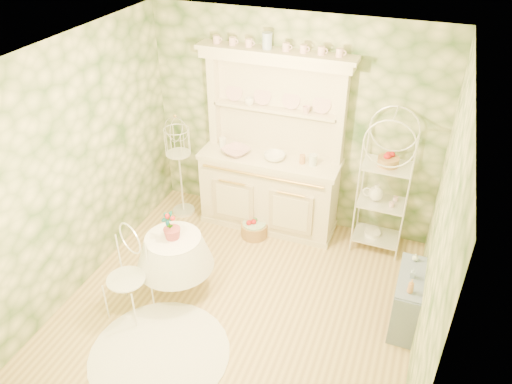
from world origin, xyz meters
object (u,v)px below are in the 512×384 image
(cafe_chair, at_px, (126,281))
(floor_basket, at_px, (254,228))
(birdcage_stand, at_px, (179,163))
(kitchen_dresser, at_px, (270,147))
(round_table, at_px, (176,265))
(bakers_rack, at_px, (384,185))
(side_shelf, at_px, (407,299))

(cafe_chair, xyz_separation_m, floor_basket, (0.77, 1.69, -0.31))
(birdcage_stand, height_order, floor_basket, birdcage_stand)
(kitchen_dresser, bearing_deg, round_table, -109.83)
(round_table, bearing_deg, bakers_rack, 38.16)
(round_table, bearing_deg, kitchen_dresser, 70.17)
(bakers_rack, height_order, round_table, bakers_rack)
(side_shelf, xyz_separation_m, birdcage_stand, (-3.07, 0.99, 0.46))
(side_shelf, distance_m, cafe_chair, 2.87)
(round_table, relative_size, birdcage_stand, 0.43)
(round_table, distance_m, floor_basket, 1.31)
(floor_basket, bearing_deg, cafe_chair, -114.43)
(side_shelf, relative_size, cafe_chair, 0.85)
(bakers_rack, xyz_separation_m, side_shelf, (0.47, -1.16, -0.59))
(kitchen_dresser, relative_size, round_table, 3.43)
(round_table, xyz_separation_m, birdcage_stand, (-0.64, 1.37, 0.43))
(cafe_chair, relative_size, birdcage_stand, 0.55)
(birdcage_stand, bearing_deg, kitchen_dresser, 7.36)
(side_shelf, xyz_separation_m, cafe_chair, (-2.73, -0.86, 0.12))
(round_table, xyz_separation_m, cafe_chair, (-0.30, -0.48, 0.09))
(cafe_chair, bearing_deg, side_shelf, 39.94)
(round_table, bearing_deg, side_shelf, 8.90)
(bakers_rack, bearing_deg, birdcage_stand, -175.37)
(side_shelf, bearing_deg, birdcage_stand, 162.05)
(kitchen_dresser, relative_size, floor_basket, 6.66)
(bakers_rack, height_order, cafe_chair, bakers_rack)
(bakers_rack, height_order, birdcage_stand, bakers_rack)
(kitchen_dresser, distance_m, side_shelf, 2.35)
(cafe_chair, height_order, birdcage_stand, birdcage_stand)
(kitchen_dresser, bearing_deg, cafe_chair, -113.01)
(round_table, distance_m, cafe_chair, 0.58)
(kitchen_dresser, height_order, floor_basket, kitchen_dresser)
(cafe_chair, height_order, floor_basket, cafe_chair)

